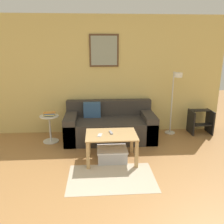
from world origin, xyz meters
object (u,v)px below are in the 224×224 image
book_stack (49,114)px  step_stool (200,121)px  couch (110,126)px  side_table (50,126)px  cell_phone (100,135)px  coffee_table (111,139)px  storage_bin (112,154)px  remote_control (111,132)px  floor_lamp (175,94)px

book_stack → step_stool: 3.31m
couch → book_stack: size_ratio=7.37×
side_table → cell_phone: side_table is taller
book_stack → cell_phone: (0.99, -0.95, -0.11)m
coffee_table → cell_phone: size_ratio=6.14×
storage_bin → side_table: 1.53m
couch → book_stack: couch is taller
couch → remote_control: 0.98m
book_stack → step_stool: size_ratio=0.48×
book_stack → couch: bearing=4.3°
side_table → remote_control: bearing=-36.0°
floor_lamp → step_stool: bearing=9.3°
couch → book_stack: bearing=-175.7°
remote_control → cell_phone: (-0.19, -0.09, -0.01)m
book_stack → coffee_table: bearing=-37.6°
remote_control → step_stool: size_ratio=0.29×
side_table → remote_control: size_ratio=3.72×
couch → remote_control: couch is taller
cell_phone → storage_bin: bearing=23.6°
coffee_table → step_stool: size_ratio=1.64×
side_table → book_stack: (0.01, -0.00, 0.26)m
coffee_table → storage_bin: bearing=18.5°
storage_bin → book_stack: size_ratio=2.06×
book_stack → side_table: bearing=171.7°
floor_lamp → book_stack: size_ratio=5.55×
coffee_table → storage_bin: size_ratio=1.66×
couch → storage_bin: 1.02m
floor_lamp → cell_phone: floor_lamp is taller
storage_bin → remote_control: size_ratio=3.45×
remote_control → side_table: bearing=133.8°
storage_bin → step_stool: step_stool is taller
couch → side_table: bearing=-175.8°
cell_phone → floor_lamp: bearing=46.1°
coffee_table → side_table: 1.51m
remote_control → cell_phone: remote_control is taller
side_table → remote_control: side_table is taller
couch → coffee_table: size_ratio=2.15×
step_stool → floor_lamp: bearing=-170.7°
storage_bin → book_stack: bearing=142.9°
storage_bin → cell_phone: cell_phone is taller
couch → cell_phone: couch is taller
coffee_table → remote_control: remote_control is taller
side_table → book_stack: book_stack is taller
couch → storage_bin: couch is taller
storage_bin → remote_control: remote_control is taller
book_stack → cell_phone: book_stack is taller
floor_lamp → remote_control: (-1.42, -1.03, -0.43)m
book_stack → step_stool: bearing=4.8°
cell_phone → step_stool: bearing=39.6°
storage_bin → floor_lamp: bearing=37.4°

